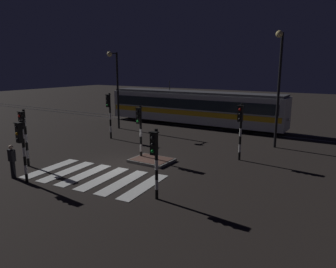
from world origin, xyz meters
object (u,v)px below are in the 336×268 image
(traffic_light_corner_far_right, at_px, (240,123))
(street_lamp_trackside_right, at_px, (279,77))
(traffic_light_corner_far_left, at_px, (109,109))
(street_lamp_trackside_left, at_px, (115,80))
(tram, at_px, (193,107))
(traffic_light_kerb_mid_left, at_px, (21,142))
(traffic_light_corner_near_left, at_px, (24,129))
(traffic_light_corner_near_right, at_px, (155,154))
(traffic_light_median_centre, at_px, (140,124))
(pedestrian_waiting_at_kerb, at_px, (12,161))

(traffic_light_corner_far_right, bearing_deg, street_lamp_trackside_right, 75.83)
(traffic_light_corner_far_right, distance_m, street_lamp_trackside_right, 5.00)
(traffic_light_corner_far_left, height_order, street_lamp_trackside_left, street_lamp_trackside_left)
(tram, bearing_deg, traffic_light_kerb_mid_left, -88.99)
(street_lamp_trackside_right, xyz_separation_m, tram, (-8.84, 4.84, -3.10))
(traffic_light_kerb_mid_left, bearing_deg, traffic_light_corner_far_left, 107.92)
(traffic_light_kerb_mid_left, bearing_deg, traffic_light_corner_near_left, 143.56)
(traffic_light_corner_near_right, bearing_deg, traffic_light_corner_far_right, 82.28)
(traffic_light_kerb_mid_left, distance_m, traffic_light_corner_far_right, 11.79)
(traffic_light_corner_far_left, height_order, traffic_light_kerb_mid_left, traffic_light_corner_far_left)
(traffic_light_corner_near_left, bearing_deg, traffic_light_corner_far_left, 95.95)
(traffic_light_kerb_mid_left, height_order, tram, tram)
(street_lamp_trackside_right, relative_size, tram, 0.44)
(traffic_light_corner_near_right, distance_m, traffic_light_median_centre, 6.15)
(traffic_light_corner_near_left, bearing_deg, traffic_light_kerb_mid_left, -36.44)
(traffic_light_corner_far_left, bearing_deg, street_lamp_trackside_right, 18.04)
(traffic_light_corner_far_left, bearing_deg, traffic_light_corner_near_left, -84.05)
(traffic_light_corner_far_left, relative_size, traffic_light_median_centre, 1.09)
(traffic_light_kerb_mid_left, height_order, street_lamp_trackside_left, street_lamp_trackside_left)
(traffic_light_median_centre, distance_m, pedestrian_waiting_at_kerb, 7.08)
(pedestrian_waiting_at_kerb, bearing_deg, traffic_light_kerb_mid_left, -6.99)
(traffic_light_corner_near_left, xyz_separation_m, traffic_light_corner_far_right, (9.73, 7.45, 0.13))
(street_lamp_trackside_right, relative_size, street_lamp_trackside_left, 1.14)
(traffic_light_corner_near_left, bearing_deg, pedestrian_waiting_at_kerb, -53.81)
(traffic_light_corner_far_right, xyz_separation_m, street_lamp_trackside_right, (1.04, 4.14, 2.60))
(tram, distance_m, pedestrian_waiting_at_kerb, 18.00)
(traffic_light_corner_far_left, bearing_deg, street_lamp_trackside_left, 123.36)
(traffic_light_corner_far_right, xyz_separation_m, pedestrian_waiting_at_kerb, (-8.61, -8.98, -1.38))
(traffic_light_corner_near_left, bearing_deg, street_lamp_trackside_left, 105.24)
(street_lamp_trackside_right, bearing_deg, street_lamp_trackside_left, -178.47)
(traffic_light_median_centre, bearing_deg, traffic_light_kerb_mid_left, -110.34)
(traffic_light_corner_far_right, relative_size, pedestrian_waiting_at_kerb, 2.00)
(traffic_light_corner_near_right, height_order, street_lamp_trackside_right, street_lamp_trackside_right)
(traffic_light_corner_far_left, xyz_separation_m, pedestrian_waiting_at_kerb, (1.93, -9.34, -1.46))
(traffic_light_corner_far_left, distance_m, traffic_light_median_centre, 6.29)
(street_lamp_trackside_left, bearing_deg, traffic_light_median_centre, -41.30)
(traffic_light_kerb_mid_left, distance_m, street_lamp_trackside_right, 16.01)
(street_lamp_trackside_right, bearing_deg, traffic_light_corner_far_left, -161.96)
(traffic_light_corner_near_right, relative_size, pedestrian_waiting_at_kerb, 1.78)
(traffic_light_corner_far_left, xyz_separation_m, traffic_light_corner_near_left, (0.82, -7.82, -0.21))
(traffic_light_corner_near_right, xyz_separation_m, traffic_light_median_centre, (-4.17, 4.52, 0.14))
(pedestrian_waiting_at_kerb, bearing_deg, traffic_light_median_centre, 60.45)
(street_lamp_trackside_right, bearing_deg, pedestrian_waiting_at_kerb, -126.37)
(traffic_light_corner_near_right, height_order, traffic_light_corner_near_left, traffic_light_corner_near_left)
(traffic_light_corner_far_right, bearing_deg, street_lamp_trackside_left, 163.57)
(street_lamp_trackside_right, distance_m, street_lamp_trackside_left, 13.84)
(traffic_light_corner_near_right, height_order, tram, tram)
(traffic_light_corner_near_right, bearing_deg, street_lamp_trackside_right, 79.94)
(street_lamp_trackside_left, bearing_deg, traffic_light_kerb_mid_left, -67.61)
(traffic_light_kerb_mid_left, height_order, pedestrian_waiting_at_kerb, traffic_light_kerb_mid_left)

